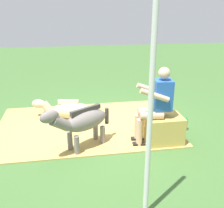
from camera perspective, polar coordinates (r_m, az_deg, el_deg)
The scene contains 8 objects.
ground_plane at distance 5.39m, azimuth -2.15°, elevation -5.64°, with size 24.00×24.00×0.00m, color #426B33.
hay_patch at distance 5.61m, azimuth -5.55°, elevation -4.51°, with size 3.57×2.47×0.02m, color tan.
hay_bale at distance 4.93m, azimuth 10.77°, elevation -5.31°, with size 0.65×0.50×0.51m, color tan.
person_seated at distance 4.68m, azimuth 9.22°, elevation 0.33°, with size 0.68×0.45×1.39m.
pony_standing at distance 4.54m, azimuth -6.43°, elevation -3.72°, with size 1.19×0.88×0.87m.
pony_lying at distance 5.97m, azimuth -9.33°, elevation -1.28°, with size 1.36×0.59×0.42m.
soda_bottle at distance 5.55m, azimuth 15.35°, elevation -4.02°, with size 0.07×0.07×0.29m.
tent_pole_left at distance 2.82m, azimuth 8.06°, elevation -2.58°, with size 0.06×0.06×2.53m, color silver.
Camera 1 is at (0.62, 4.81, 2.34)m, focal length 43.15 mm.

